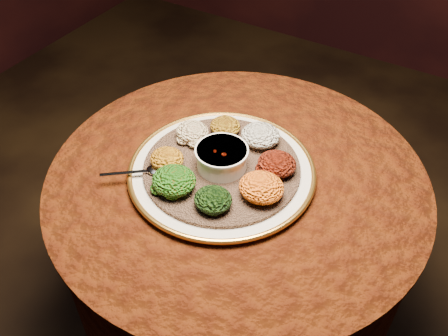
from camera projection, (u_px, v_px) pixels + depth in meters
The scene contains 13 objects.
table at pixel (236, 222), 1.38m from camera, with size 0.96×0.96×0.73m.
platter at pixel (222, 171), 1.25m from camera, with size 0.53×0.53×0.02m.
injera at pixel (222, 168), 1.24m from camera, with size 0.39×0.39×0.01m, color brown.
stew_bowl at pixel (222, 157), 1.21m from camera, with size 0.13×0.13×0.05m.
spoon at pixel (150, 171), 1.21m from camera, with size 0.13×0.10×0.01m.
portion_ayib at pixel (261, 135), 1.28m from camera, with size 0.10×0.10×0.05m, color beige.
portion_kitfo at pixel (277, 164), 1.21m from camera, with size 0.10×0.09×0.05m, color black.
portion_tikil at pixel (261, 187), 1.14m from camera, with size 0.11×0.10×0.05m, color orange.
portion_gomen at pixel (213, 199), 1.12m from camera, with size 0.09×0.08×0.04m, color black.
portion_mixveg at pixel (174, 181), 1.16m from camera, with size 0.11×0.10×0.05m, color maroon.
portion_kik at pixel (167, 159), 1.22m from camera, with size 0.08×0.08×0.04m, color #BE7910.
portion_timatim at pixel (192, 132), 1.30m from camera, with size 0.09×0.08×0.04m, color #700606.
portion_shiro at pixel (225, 126), 1.32m from camera, with size 0.08×0.08×0.04m, color #8B6310.
Camera 1 is at (0.44, -0.79, 1.60)m, focal length 40.00 mm.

